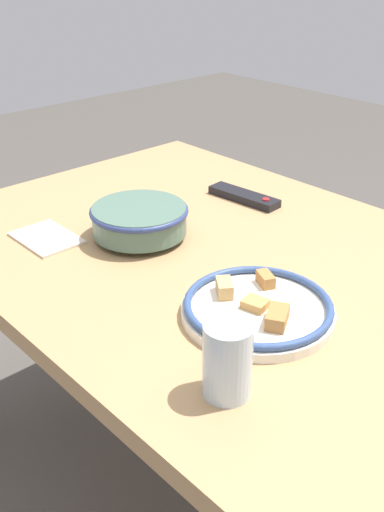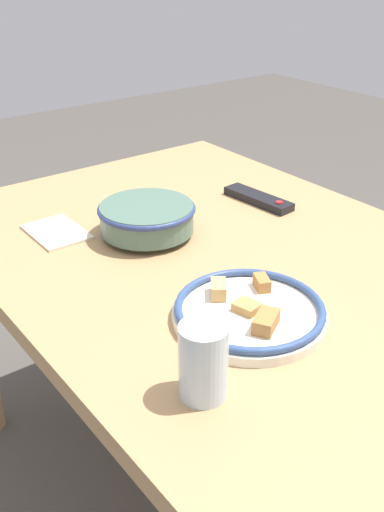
{
  "view_description": "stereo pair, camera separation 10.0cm",
  "coord_description": "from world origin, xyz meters",
  "px_view_note": "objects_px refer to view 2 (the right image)",
  "views": [
    {
      "loc": [
        0.72,
        -0.81,
        1.3
      ],
      "look_at": [
        -0.05,
        -0.1,
        0.75
      ],
      "focal_mm": 42.0,
      "sensor_mm": 36.0,
      "label": 1
    },
    {
      "loc": [
        0.78,
        -0.73,
        1.3
      ],
      "look_at": [
        -0.05,
        -0.1,
        0.75
      ],
      "focal_mm": 42.0,
      "sensor_mm": 36.0,
      "label": 2
    }
  ],
  "objects_px": {
    "tv_remote": "(258,199)",
    "drinking_glass": "(203,361)",
    "noodle_bowl": "(147,218)",
    "food_plate": "(249,312)"
  },
  "relations": [
    {
      "from": "food_plate",
      "to": "drinking_glass",
      "type": "bearing_deg",
      "value": -60.62
    },
    {
      "from": "noodle_bowl",
      "to": "food_plate",
      "type": "bearing_deg",
      "value": -6.31
    },
    {
      "from": "drinking_glass",
      "to": "noodle_bowl",
      "type": "bearing_deg",
      "value": 155.26
    },
    {
      "from": "food_plate",
      "to": "tv_remote",
      "type": "relative_size",
      "value": 1.37
    },
    {
      "from": "food_plate",
      "to": "tv_remote",
      "type": "distance_m",
      "value": 0.53
    },
    {
      "from": "noodle_bowl",
      "to": "drinking_glass",
      "type": "bearing_deg",
      "value": -24.74
    },
    {
      "from": "tv_remote",
      "to": "drinking_glass",
      "type": "relative_size",
      "value": 1.67
    },
    {
      "from": "food_plate",
      "to": "tv_remote",
      "type": "bearing_deg",
      "value": 135.56
    },
    {
      "from": "tv_remote",
      "to": "drinking_glass",
      "type": "distance_m",
      "value": 0.74
    },
    {
      "from": "food_plate",
      "to": "tv_remote",
      "type": "height_order",
      "value": "food_plate"
    }
  ]
}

